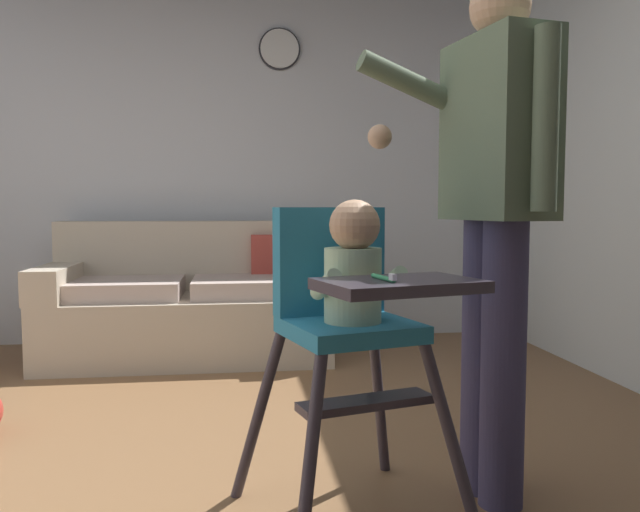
{
  "coord_description": "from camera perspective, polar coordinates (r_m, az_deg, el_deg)",
  "views": [
    {
      "loc": [
        0.11,
        -2.02,
        0.95
      ],
      "look_at": [
        0.35,
        -0.21,
        0.81
      ],
      "focal_mm": 35.82,
      "sensor_mm": 36.0,
      "label": 1
    }
  ],
  "objects": [
    {
      "name": "high_chair",
      "position": [
        1.91,
        2.68,
        -3.76
      ],
      "size": [
        0.74,
        0.83,
        0.98
      ],
      "rotation": [
        0.0,
        0.0,
        -1.3
      ],
      "color": "#362F3A",
      "rests_on": "ground"
    },
    {
      "name": "wall_far",
      "position": [
        4.67,
        -9.06,
        9.54
      ],
      "size": [
        5.11,
        0.06,
        2.76
      ],
      "primitive_type": "cube",
      "color": "silver",
      "rests_on": "ground"
    },
    {
      "name": "couch",
      "position": [
        4.19,
        -11.51,
        -4.24
      ],
      "size": [
        1.76,
        0.86,
        0.86
      ],
      "rotation": [
        0.0,
        0.0,
        -1.57
      ],
      "color": "beige",
      "rests_on": "ground"
    },
    {
      "name": "adult_standing",
      "position": [
        2.11,
        15.31,
        4.06
      ],
      "size": [
        0.57,
        0.5,
        1.67
      ],
      "rotation": [
        0.0,
        0.0,
        -2.97
      ],
      "color": "#3C385B",
      "rests_on": "ground"
    },
    {
      "name": "wall_clock",
      "position": [
        4.75,
        -3.64,
        17.97
      ],
      "size": [
        0.3,
        0.04,
        0.3
      ],
      "color": "white"
    }
  ]
}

